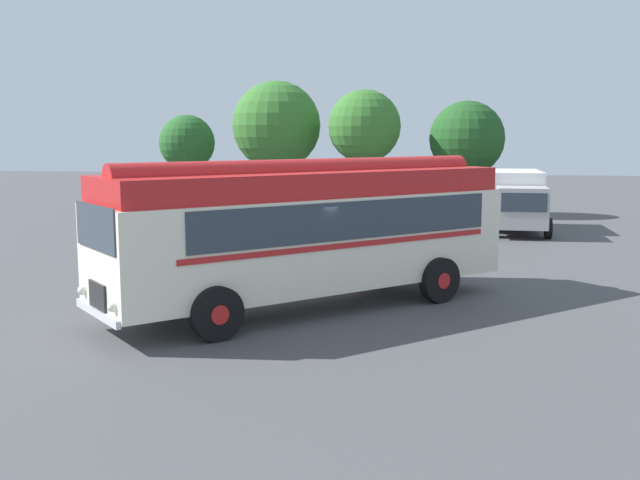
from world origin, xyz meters
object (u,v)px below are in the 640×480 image
(car_far_right, at_px, (443,210))
(car_near_left, at_px, (252,209))
(vintage_bus, at_px, (310,228))
(car_mid_left, at_px, (315,209))
(car_mid_right, at_px, (384,210))
(box_van, at_px, (517,199))

(car_far_right, bearing_deg, car_near_left, -174.35)
(vintage_bus, distance_m, car_mid_left, 14.84)
(car_mid_right, xyz_separation_m, box_van, (5.51, 0.39, 0.52))
(car_near_left, relative_size, car_mid_right, 1.04)
(car_mid_left, xyz_separation_m, box_van, (8.51, 0.55, 0.52))
(car_near_left, xyz_separation_m, box_van, (11.15, 0.98, 0.52))
(vintage_bus, height_order, car_mid_right, vintage_bus)
(vintage_bus, height_order, car_far_right, vintage_bus)
(car_far_right, xyz_separation_m, box_van, (3.05, 0.18, 0.52))
(vintage_bus, xyz_separation_m, car_far_right, (3.23, 15.00, -1.05))
(car_mid_left, distance_m, car_mid_right, 3.00)
(car_mid_left, height_order, car_mid_right, same)
(vintage_bus, distance_m, car_mid_right, 14.85)
(car_mid_right, distance_m, car_far_right, 2.48)
(car_far_right, bearing_deg, car_mid_left, -176.11)
(vintage_bus, relative_size, car_near_left, 2.06)
(car_mid_right, relative_size, car_far_right, 0.98)
(car_mid_left, bearing_deg, box_van, 3.69)
(box_van, bearing_deg, car_mid_right, -176.00)
(vintage_bus, bearing_deg, box_van, 67.53)
(box_van, bearing_deg, car_mid_left, -176.31)
(car_far_right, bearing_deg, box_van, 3.35)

